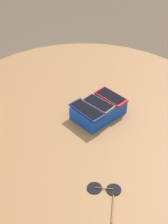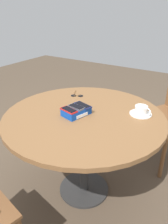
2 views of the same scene
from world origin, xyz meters
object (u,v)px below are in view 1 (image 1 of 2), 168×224
object	(u,v)px
phone_gray	(98,104)
phone_navy	(87,110)
round_table	(84,134)
phone_box	(98,110)
phone_red	(111,97)
sunglasses	(105,191)

from	to	relation	value
phone_gray	phone_navy	distance (m)	0.06
round_table	phone_gray	bearing A→B (deg)	121.97
phone_box	phone_red	world-z (taller)	phone_red
phone_red	sunglasses	world-z (taller)	phone_red
phone_gray	sunglasses	world-z (taller)	phone_gray
phone_red	phone_gray	distance (m)	0.07
round_table	phone_box	size ratio (longest dim) A/B	5.42
round_table	phone_navy	world-z (taller)	phone_navy
phone_navy	phone_box	bearing A→B (deg)	162.71
phone_red	phone_box	bearing A→B (deg)	-16.03
round_table	sunglasses	distance (m)	0.38
phone_navy	sunglasses	size ratio (longest dim) A/B	1.11
round_table	phone_navy	bearing A→B (deg)	48.10
phone_box	phone_red	distance (m)	0.07
phone_navy	sunglasses	xyz separation A→B (m)	(0.25, 0.22, -0.06)
phone_box	sunglasses	xyz separation A→B (m)	(0.30, 0.20, -0.02)
phone_box	phone_gray	distance (m)	0.03
sunglasses	round_table	bearing A→B (deg)	-137.60
phone_red	sunglasses	distance (m)	0.41
phone_box	sunglasses	distance (m)	0.36
phone_red	phone_gray	size ratio (longest dim) A/B	1.06
phone_navy	round_table	bearing A→B (deg)	-131.90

